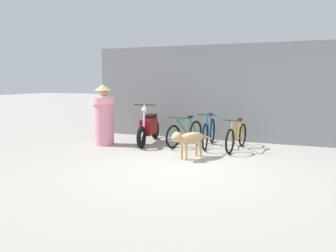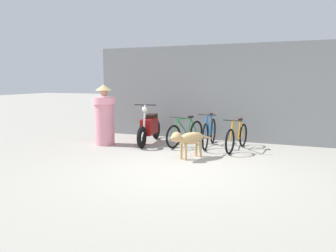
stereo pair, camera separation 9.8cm
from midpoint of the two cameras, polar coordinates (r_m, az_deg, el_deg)
name	(u,v)px [view 1 (the left image)]	position (r m, az deg, el deg)	size (l,w,h in m)	color
ground_plane	(180,169)	(6.40, 1.69, -7.58)	(60.00, 60.00, 0.00)	#9E998E
shop_wall_back	(220,93)	(9.50, 8.70, 5.71)	(7.64, 0.20, 2.71)	slate
bicycle_0	(185,133)	(8.70, 2.65, -1.25)	(0.58, 1.62, 0.79)	black
bicycle_1	(209,133)	(8.55, 6.82, -1.19)	(0.46, 1.71, 0.88)	black
bicycle_2	(237,137)	(8.25, 11.53, -1.89)	(0.46, 1.64, 0.79)	black
motorcycle	(149,128)	(8.94, -3.67, -0.32)	(0.58, 1.95, 1.10)	black
stray_dog	(189,139)	(7.19, 3.28, -2.25)	(0.68, 1.11, 0.63)	tan
person_in_robes	(104,115)	(8.86, -11.44, 1.85)	(0.83, 0.83, 1.61)	pink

